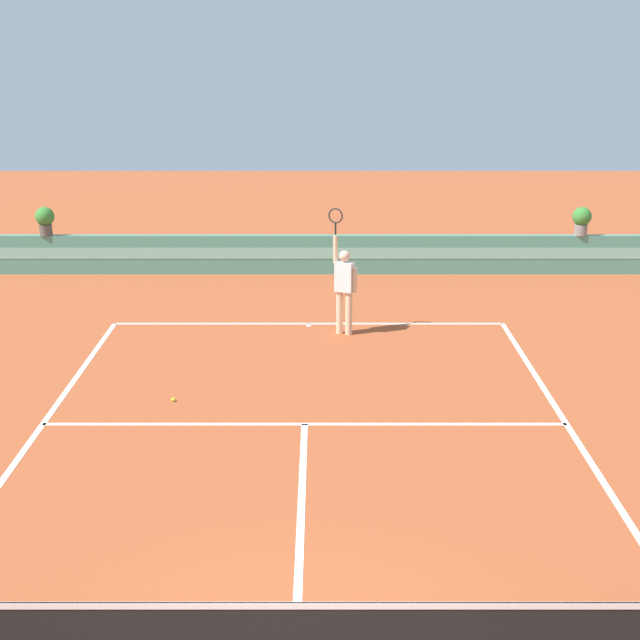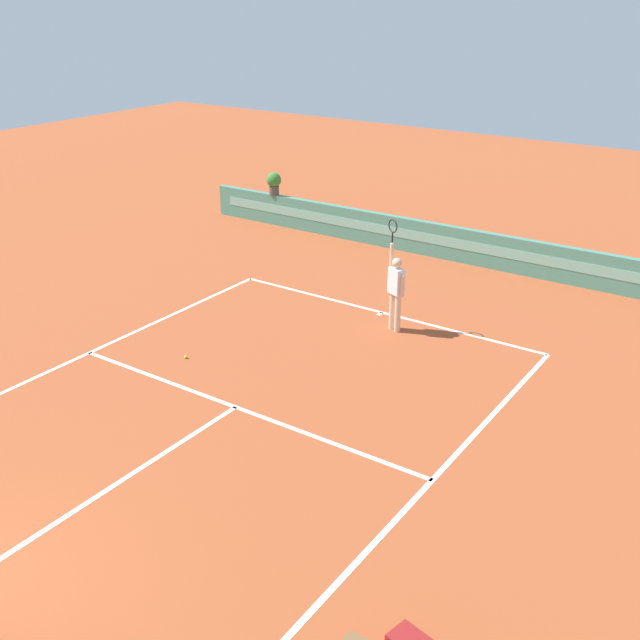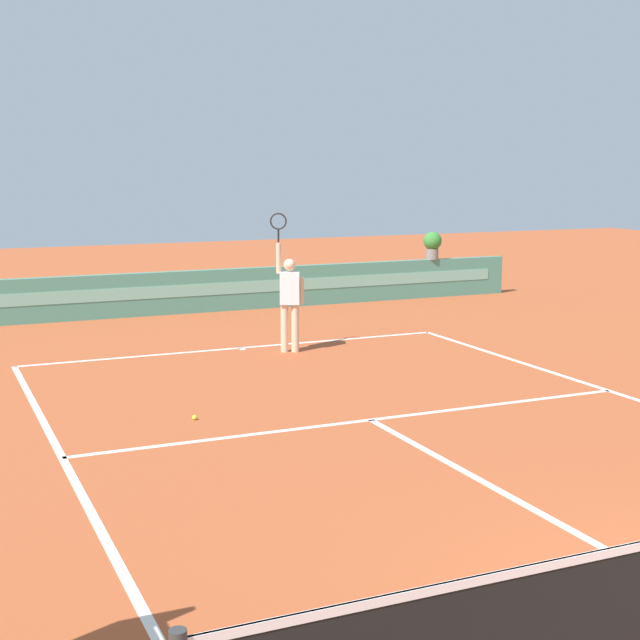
{
  "view_description": "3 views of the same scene",
  "coord_description": "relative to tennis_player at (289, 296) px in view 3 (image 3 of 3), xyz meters",
  "views": [
    {
      "loc": [
        0.24,
        -7.51,
        5.82
      ],
      "look_at": [
        0.29,
        8.79,
        1.0
      ],
      "focal_mm": 53.73,
      "sensor_mm": 36.0,
      "label": 1
    },
    {
      "loc": [
        8.36,
        -3.01,
        7.27
      ],
      "look_at": [
        0.29,
        8.79,
        1.0
      ],
      "focal_mm": 42.86,
      "sensor_mm": 36.0,
      "label": 2
    },
    {
      "loc": [
        -5.56,
        -4.48,
        3.44
      ],
      "look_at": [
        0.29,
        8.79,
        1.0
      ],
      "focal_mm": 51.8,
      "sensor_mm": 36.0,
      "label": 3
    }
  ],
  "objects": [
    {
      "name": "ground_plane",
      "position": [
        -0.73,
        -5.18,
        -1.05
      ],
      "size": [
        60.0,
        60.0,
        0.0
      ],
      "primitive_type": "plane",
      "color": "#A84C28"
    },
    {
      "name": "court_lines",
      "position": [
        -0.73,
        -4.46,
        -1.05
      ],
      "size": [
        8.32,
        11.94,
        0.01
      ],
      "color": "white",
      "rests_on": "ground"
    },
    {
      "name": "back_wall_barrier",
      "position": [
        -0.73,
        5.21,
        -0.55
      ],
      "size": [
        18.0,
        0.21,
        1.0
      ],
      "color": "#4C8E7A",
      "rests_on": "ground"
    },
    {
      "name": "tennis_player",
      "position": [
        0.0,
        0.0,
        0.0
      ],
      "size": [
        0.58,
        0.34,
        2.58
      ],
      "color": "beige",
      "rests_on": "ground"
    },
    {
      "name": "tennis_ball_near_baseline",
      "position": [
        -2.93,
        -3.8,
        -1.02
      ],
      "size": [
        0.07,
        0.07,
        0.07
      ],
      "primitive_type": "sphere",
      "color": "#CCE033",
      "rests_on": "ground"
    },
    {
      "name": "potted_plant_far_right",
      "position": [
        6.14,
        5.21,
        0.36
      ],
      "size": [
        0.48,
        0.48,
        0.72
      ],
      "color": "gray",
      "rests_on": "back_wall_barrier"
    }
  ]
}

